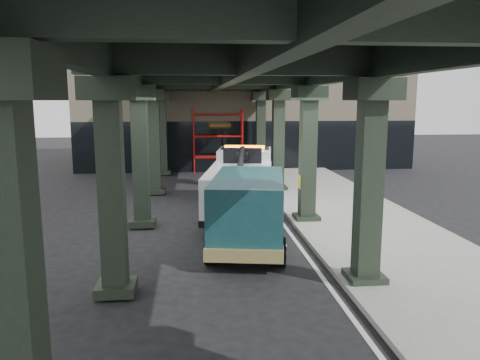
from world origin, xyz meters
TOP-DOWN VIEW (x-y plane):
  - ground at (0.00, 0.00)m, footprint 90.00×90.00m
  - sidewalk at (4.50, 2.00)m, footprint 5.00×40.00m
  - lane_stripe at (1.70, 2.00)m, footprint 0.12×38.00m
  - viaduct at (-0.40, 2.00)m, footprint 7.40×32.00m
  - building at (2.00, 20.00)m, footprint 22.00×10.00m
  - scaffolding at (0.00, 14.64)m, footprint 3.08×0.88m
  - tow_truck at (0.40, 3.94)m, footprint 3.48×8.43m
  - towed_van at (0.14, -0.57)m, footprint 3.04×5.83m

SIDE VIEW (x-z plane):
  - ground at x=0.00m, z-range 0.00..0.00m
  - lane_stripe at x=1.70m, z-range 0.00..0.01m
  - sidewalk at x=4.50m, z-range 0.00..0.15m
  - towed_van at x=0.14m, z-range 0.08..2.34m
  - tow_truck at x=0.40m, z-range -0.03..2.66m
  - scaffolding at x=0.00m, z-range 0.11..4.11m
  - building at x=2.00m, z-range 0.00..8.00m
  - viaduct at x=-0.40m, z-range 2.26..8.66m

